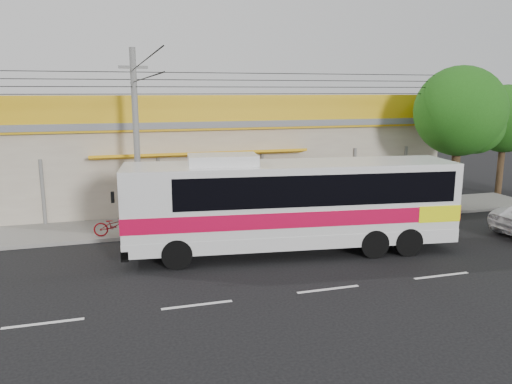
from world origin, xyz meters
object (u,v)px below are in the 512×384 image
(motorbike_red, at_px, (115,225))
(tree_far, at_px, (507,121))
(coach_bus, at_px, (296,200))
(tree_near, at_px, (463,114))
(utility_pole, at_px, (134,82))

(motorbike_red, relative_size, tree_far, 0.27)
(coach_bus, height_order, tree_near, tree_near)
(tree_near, bearing_deg, motorbike_red, -179.88)
(coach_bus, bearing_deg, tree_near, 26.76)
(motorbike_red, xyz_separation_m, tree_near, (16.20, 0.03, 4.20))
(motorbike_red, height_order, tree_near, tree_near)
(coach_bus, distance_m, tree_far, 16.46)
(utility_pole, bearing_deg, tree_far, 6.50)
(motorbike_red, height_order, tree_far, tree_far)
(motorbike_red, distance_m, tree_near, 16.74)
(coach_bus, xyz_separation_m, tree_near, (9.79, 3.55, 2.81))
(coach_bus, height_order, utility_pole, utility_pole)
(motorbike_red, xyz_separation_m, tree_far, (21.44, 2.82, 3.64))
(coach_bus, relative_size, motorbike_red, 7.26)
(utility_pole, xyz_separation_m, tree_far, (20.41, 2.33, -2.01))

